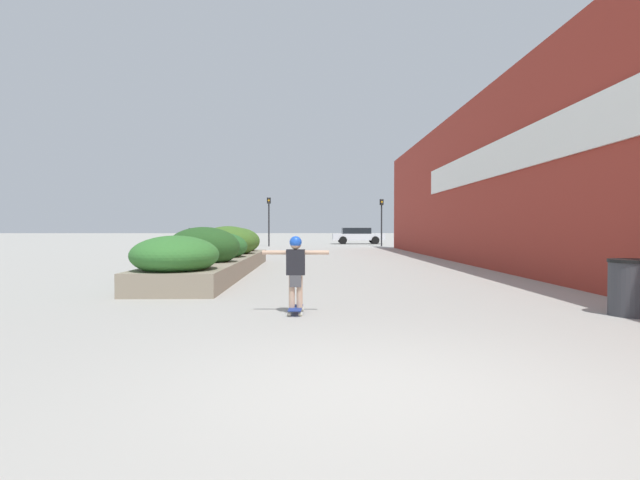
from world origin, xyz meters
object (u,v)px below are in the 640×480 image
at_px(trash_bin, 630,287).
at_px(car_center_left, 358,235).
at_px(car_leftmost, 204,236).
at_px(skateboard, 296,309).
at_px(traffic_light_right, 382,214).
at_px(skateboarder, 296,264).
at_px(traffic_light_left, 269,213).

xyz_separation_m(trash_bin, car_center_left, (-0.75, 36.47, 0.33)).
bearing_deg(car_leftmost, trash_bin, 21.46).
relative_size(skateboard, traffic_light_right, 0.18).
distance_m(skateboard, trash_bin, 5.18).
relative_size(car_leftmost, car_center_left, 0.86).
relative_size(skateboarder, traffic_light_left, 0.30).
bearing_deg(traffic_light_right, trash_bin, -91.02).
bearing_deg(traffic_light_right, car_center_left, 102.52).
distance_m(car_center_left, traffic_light_right, 6.19).
height_order(trash_bin, traffic_light_left, traffic_light_left).
height_order(skateboard, car_center_left, car_center_left).
distance_m(skateboard, traffic_light_right, 31.00).
distance_m(skateboard, car_leftmost, 36.89).
xyz_separation_m(trash_bin, car_leftmost, (-14.17, 36.05, 0.31)).
relative_size(trash_bin, traffic_light_left, 0.23).
height_order(car_leftmost, traffic_light_left, traffic_light_left).
height_order(skateboard, skateboarder, skateboarder).
xyz_separation_m(skateboard, trash_bin, (5.16, -0.28, 0.37)).
relative_size(skateboard, traffic_light_left, 0.18).
relative_size(trash_bin, car_leftmost, 0.22).
distance_m(trash_bin, traffic_light_right, 30.72).
bearing_deg(traffic_light_left, traffic_light_right, 1.04).
height_order(car_leftmost, car_center_left, car_center_left).
bearing_deg(car_center_left, traffic_light_left, -50.89).
relative_size(car_leftmost, traffic_light_left, 1.05).
height_order(skateboarder, car_center_left, car_center_left).
bearing_deg(car_center_left, trash_bin, 1.17).
relative_size(car_center_left, traffic_light_right, 1.25).
relative_size(trash_bin, car_center_left, 0.19).
bearing_deg(car_leftmost, skateboarder, 14.14).
bearing_deg(trash_bin, skateboarder, 176.92).
height_order(traffic_light_left, traffic_light_right, traffic_light_left).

